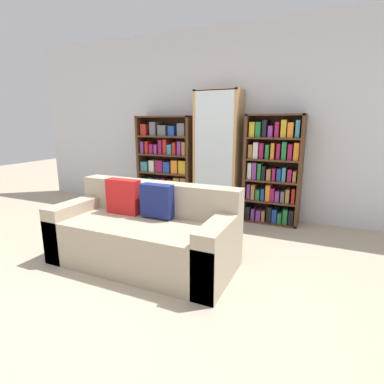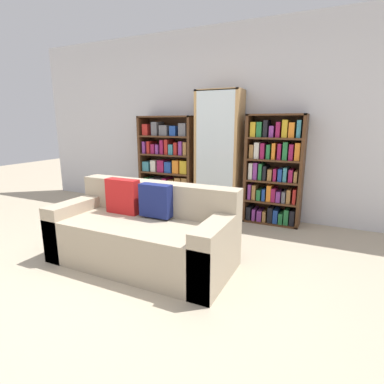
{
  "view_description": "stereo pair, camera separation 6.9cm",
  "coord_description": "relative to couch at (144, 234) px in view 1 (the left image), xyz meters",
  "views": [
    {
      "loc": [
        1.54,
        -1.85,
        1.38
      ],
      "look_at": [
        0.09,
        1.35,
        0.55
      ],
      "focal_mm": 28.0,
      "sensor_mm": 36.0,
      "label": 1
    },
    {
      "loc": [
        1.6,
        -1.82,
        1.38
      ],
      "look_at": [
        0.09,
        1.35,
        0.55
      ],
      "focal_mm": 28.0,
      "sensor_mm": 36.0,
      "label": 2
    }
  ],
  "objects": [
    {
      "name": "display_cabinet",
      "position": [
        0.13,
        1.77,
        0.61
      ],
      "size": [
        0.63,
        0.36,
        1.81
      ],
      "color": "tan",
      "rests_on": "ground"
    },
    {
      "name": "ground_plane",
      "position": [
        0.04,
        -0.49,
        -0.29
      ],
      "size": [
        16.0,
        16.0,
        0.0
      ],
      "primitive_type": "plane",
      "color": "tan"
    },
    {
      "name": "bookshelf_left",
      "position": [
        -0.73,
        1.78,
        0.41
      ],
      "size": [
        0.91,
        0.32,
        1.46
      ],
      "color": "#4C2D19",
      "rests_on": "ground"
    },
    {
      "name": "wall_back",
      "position": [
        0.04,
        1.99,
        1.06
      ],
      "size": [
        6.76,
        0.06,
        2.7
      ],
      "color": "silver",
      "rests_on": "ground"
    },
    {
      "name": "wine_bottle",
      "position": [
        0.56,
        1.18,
        -0.15
      ],
      "size": [
        0.07,
        0.07,
        0.34
      ],
      "color": "black",
      "rests_on": "ground"
    },
    {
      "name": "bookshelf_right",
      "position": [
        0.91,
        1.78,
        0.43
      ],
      "size": [
        0.76,
        0.32,
        1.48
      ],
      "color": "#4C2D19",
      "rests_on": "ground"
    },
    {
      "name": "couch",
      "position": [
        0.0,
        0.0,
        0.0
      ],
      "size": [
        1.79,
        0.81,
        0.8
      ],
      "color": "tan",
      "rests_on": "ground"
    }
  ]
}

